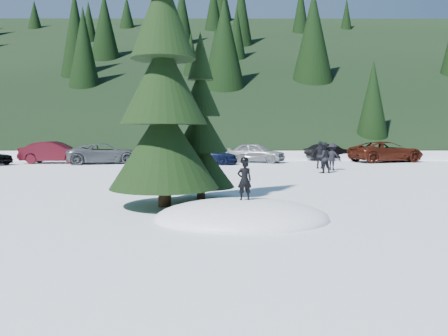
{
  "coord_description": "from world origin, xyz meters",
  "views": [
    {
      "loc": [
        -0.49,
        -10.96,
        2.23
      ],
      "look_at": [
        -0.45,
        2.29,
        1.1
      ],
      "focal_mm": 35.0,
      "sensor_mm": 36.0,
      "label": 1
    }
  ],
  "objects_px": {
    "child_skier": "(244,180)",
    "car_1": "(55,152)",
    "adult_2": "(332,157)",
    "adult_0": "(323,158)",
    "car_4": "(256,153)",
    "car_2": "(105,153)",
    "spruce_tall": "(164,93)",
    "car_5": "(329,152)",
    "adult_1": "(320,155)",
    "car_3": "(206,155)",
    "spruce_short": "(201,135)",
    "car_6": "(386,152)"
  },
  "relations": [
    {
      "from": "car_4",
      "to": "car_2",
      "type": "bearing_deg",
      "value": 119.13
    },
    {
      "from": "car_5",
      "to": "car_6",
      "type": "distance_m",
      "value": 4.14
    },
    {
      "from": "adult_1",
      "to": "car_6",
      "type": "xyz_separation_m",
      "value": [
        6.0,
        5.63,
        -0.08
      ]
    },
    {
      "from": "car_3",
      "to": "car_5",
      "type": "relative_size",
      "value": 1.14
    },
    {
      "from": "car_6",
      "to": "adult_2",
      "type": "bearing_deg",
      "value": 124.61
    },
    {
      "from": "adult_1",
      "to": "car_1",
      "type": "height_order",
      "value": "adult_1"
    },
    {
      "from": "child_skier",
      "to": "adult_0",
      "type": "xyz_separation_m",
      "value": [
        4.78,
        12.07,
        -0.17
      ]
    },
    {
      "from": "spruce_short",
      "to": "car_1",
      "type": "distance_m",
      "value": 19.32
    },
    {
      "from": "adult_2",
      "to": "adult_0",
      "type": "bearing_deg",
      "value": 91.32
    },
    {
      "from": "adult_0",
      "to": "car_3",
      "type": "distance_m",
      "value": 8.98
    },
    {
      "from": "adult_2",
      "to": "car_4",
      "type": "bearing_deg",
      "value": -28.49
    },
    {
      "from": "child_skier",
      "to": "car_1",
      "type": "bearing_deg",
      "value": -68.09
    },
    {
      "from": "spruce_tall",
      "to": "adult_1",
      "type": "bearing_deg",
      "value": 59.96
    },
    {
      "from": "spruce_tall",
      "to": "car_2",
      "type": "relative_size",
      "value": 1.72
    },
    {
      "from": "spruce_tall",
      "to": "car_3",
      "type": "height_order",
      "value": "spruce_tall"
    },
    {
      "from": "adult_2",
      "to": "car_1",
      "type": "xyz_separation_m",
      "value": [
        -17.78,
        5.43,
        -0.02
      ]
    },
    {
      "from": "adult_1",
      "to": "car_3",
      "type": "xyz_separation_m",
      "value": [
        -6.89,
        3.6,
        -0.2
      ]
    },
    {
      "from": "car_1",
      "to": "car_4",
      "type": "height_order",
      "value": "car_1"
    },
    {
      "from": "adult_2",
      "to": "car_2",
      "type": "distance_m",
      "value": 15.2
    },
    {
      "from": "adult_1",
      "to": "car_5",
      "type": "distance_m",
      "value": 7.96
    },
    {
      "from": "adult_0",
      "to": "car_6",
      "type": "distance_m",
      "value": 10.48
    },
    {
      "from": "car_2",
      "to": "car_6",
      "type": "bearing_deg",
      "value": -102.51
    },
    {
      "from": "car_6",
      "to": "car_3",
      "type": "bearing_deg",
      "value": 83.37
    },
    {
      "from": "child_skier",
      "to": "adult_1",
      "type": "relative_size",
      "value": 0.63
    },
    {
      "from": "child_skier",
      "to": "car_1",
      "type": "relative_size",
      "value": 0.22
    },
    {
      "from": "spruce_tall",
      "to": "adult_1",
      "type": "relative_size",
      "value": 5.29
    },
    {
      "from": "child_skier",
      "to": "car_2",
      "type": "distance_m",
      "value": 20.73
    },
    {
      "from": "spruce_tall",
      "to": "car_5",
      "type": "xyz_separation_m",
      "value": [
        9.84,
        20.53,
        -2.7
      ]
    },
    {
      "from": "car_1",
      "to": "car_4",
      "type": "distance_m",
      "value": 13.97
    },
    {
      "from": "adult_2",
      "to": "car_3",
      "type": "bearing_deg",
      "value": -2.22
    },
    {
      "from": "car_2",
      "to": "car_3",
      "type": "relative_size",
      "value": 1.18
    },
    {
      "from": "adult_2",
      "to": "car_2",
      "type": "height_order",
      "value": "adult_2"
    },
    {
      "from": "child_skier",
      "to": "car_5",
      "type": "relative_size",
      "value": 0.27
    },
    {
      "from": "car_1",
      "to": "car_3",
      "type": "distance_m",
      "value": 10.47
    },
    {
      "from": "adult_0",
      "to": "car_3",
      "type": "relative_size",
      "value": 0.38
    },
    {
      "from": "car_1",
      "to": "car_2",
      "type": "bearing_deg",
      "value": -95.33
    },
    {
      "from": "spruce_tall",
      "to": "spruce_short",
      "type": "xyz_separation_m",
      "value": [
        1.0,
        1.4,
        -1.22
      ]
    },
    {
      "from": "child_skier",
      "to": "car_1",
      "type": "distance_m",
      "value": 22.63
    },
    {
      "from": "car_3",
      "to": "car_5",
      "type": "distance_m",
      "value": 10.08
    },
    {
      "from": "spruce_tall",
      "to": "adult_0",
      "type": "height_order",
      "value": "spruce_tall"
    },
    {
      "from": "child_skier",
      "to": "adult_1",
      "type": "bearing_deg",
      "value": -119.99
    },
    {
      "from": "spruce_short",
      "to": "adult_0",
      "type": "distance_m",
      "value": 10.83
    },
    {
      "from": "car_1",
      "to": "car_6",
      "type": "xyz_separation_m",
      "value": [
        23.34,
        1.23,
        -0.01
      ]
    },
    {
      "from": "car_2",
      "to": "car_5",
      "type": "height_order",
      "value": "car_2"
    },
    {
      "from": "adult_0",
      "to": "adult_2",
      "type": "bearing_deg",
      "value": -137.92
    },
    {
      "from": "child_skier",
      "to": "adult_2",
      "type": "relative_size",
      "value": 0.66
    },
    {
      "from": "adult_2",
      "to": "car_5",
      "type": "xyz_separation_m",
      "value": [
        1.91,
        8.63,
        -0.15
      ]
    },
    {
      "from": "car_6",
      "to": "child_skier",
      "type": "bearing_deg",
      "value": 135.54
    },
    {
      "from": "adult_0",
      "to": "car_1",
      "type": "relative_size",
      "value": 0.36
    },
    {
      "from": "car_6",
      "to": "adult_0",
      "type": "bearing_deg",
      "value": 126.54
    }
  ]
}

